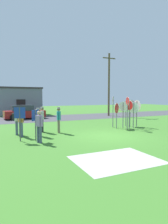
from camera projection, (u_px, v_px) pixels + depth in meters
name	position (u px, v px, depth m)	size (l,w,h in m)	color
ground_plane	(108.00, 136.00, 11.95)	(80.00, 80.00, 0.00)	#3D7528
street_asphalt	(55.00, 118.00, 22.17)	(60.00, 6.40, 0.01)	#424247
concrete_path	(116.00, 160.00, 7.40)	(3.20, 2.40, 0.01)	#ADAAA3
building_background	(19.00, 101.00, 25.90)	(5.68, 3.89, 3.68)	slate
utility_pole	(109.00, 83.00, 24.36)	(1.80, 0.24, 7.87)	brown
parked_car_on_street	(24.00, 113.00, 21.23)	(4.40, 2.22, 1.51)	maroon
stop_sign_low_front	(123.00, 110.00, 14.98)	(0.44, 0.66, 2.05)	slate
stop_sign_leaning_left	(129.00, 109.00, 14.66)	(0.08, 0.77, 2.16)	slate
stop_sign_far_back	(113.00, 107.00, 15.18)	(0.44, 0.48, 2.47)	slate
stop_sign_tallest	(134.00, 110.00, 14.94)	(0.28, 0.86, 2.02)	slate
stop_sign_rear_left	(137.00, 108.00, 15.49)	(0.07, 0.90, 2.16)	slate
stop_sign_nearest	(117.00, 111.00, 14.68)	(0.69, 0.48, 1.96)	slate
stop_sign_rear_right	(130.00, 108.00, 15.38)	(0.44, 0.68, 2.20)	slate
stop_sign_leaning_right	(127.00, 108.00, 14.16)	(0.18, 0.61, 2.43)	slate
stop_sign_center_cluster	(126.00, 109.00, 15.88)	(0.87, 0.20, 2.09)	slate
person_holding_notes	(42.00, 118.00, 13.15)	(0.32, 0.56, 1.74)	#2D2D33
person_with_sunhat	(21.00, 121.00, 11.62)	(0.31, 0.55, 1.74)	#4C5670
person_on_left	(38.00, 120.00, 11.85)	(0.32, 0.57, 1.74)	#2D2D33
person_in_dark_shirt	(16.00, 119.00, 12.21)	(0.40, 0.56, 1.69)	#4C5670
person_in_blue	(59.00, 118.00, 12.86)	(0.32, 0.56, 1.74)	#7A6B56
person_in_teal	(39.00, 125.00, 10.06)	(0.33, 0.54, 1.69)	#4C5670
info_panel_leftmost	(35.00, 119.00, 10.46)	(0.46, 0.42, 1.72)	#4C4C51
info_panel_middle	(20.00, 118.00, 10.39)	(0.57, 0.24, 1.85)	#4C4C51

